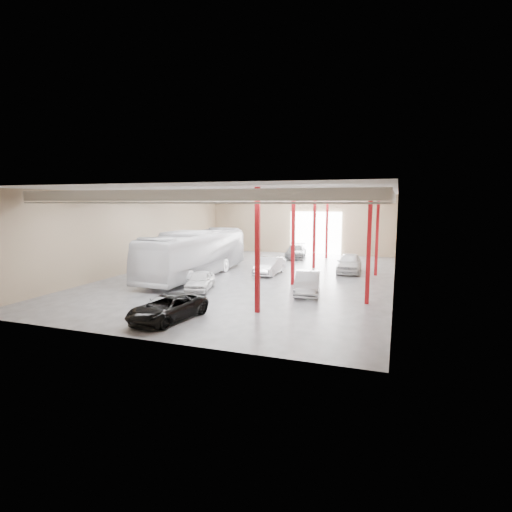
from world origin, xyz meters
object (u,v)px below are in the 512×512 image
Objects in this scene: black_sedan at (168,308)px; car_row_a at (200,281)px; car_row_c at (296,251)px; car_row_b at (270,266)px; coach_bus at (195,253)px; car_right_near at (308,283)px; car_right_far at (349,263)px.

black_sedan is 1.22× the size of car_row_a.
black_sedan is at bearing -90.22° from car_row_a.
car_row_b is at bearing -96.89° from car_row_c.
coach_bus is 3.03× the size of car_right_near.
black_sedan is at bearing -68.32° from coach_bus.
car_row_c reaches higher than car_row_a.
coach_bus reaches higher than car_row_b.
black_sedan is at bearing -132.93° from car_right_near.
car_right_near is (10.18, -3.16, -1.17)m from coach_bus.
car_row_b is (2.77, 7.50, 0.07)m from car_row_a.
black_sedan is 19.22m from car_right_far.
car_row_b is 7.64m from car_right_near.
car_right_far is at bearing 27.80° from coach_bus.
car_row_a is 0.88× the size of car_row_b.
car_row_a is 14.08m from car_right_far.
car_row_b is 7.10m from car_right_far.
car_right_near is 9.49m from car_right_far.
car_row_c is at bearing 130.07° from car_right_far.
car_right_far is (7.36, 17.75, 0.17)m from black_sedan.
car_right_far is at bearing 76.78° from black_sedan.
car_row_a is at bearing -108.49° from car_row_b.
coach_bus reaches higher than car_row_c.
black_sedan is at bearing -100.23° from car_row_c.
coach_bus is 12.49m from black_sedan.
car_row_b is 10.50m from car_row_c.
black_sedan is (4.52, -11.58, -1.26)m from coach_bus.
coach_bus reaches higher than black_sedan.
car_row_c is (5.27, 13.42, -1.19)m from coach_bus.
car_row_b reaches higher than car_row_a.
coach_bus is at bearing -150.48° from car_row_b.
car_row_a is 8.00m from car_row_b.
car_right_far is at bearing 29.07° from car_row_b.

